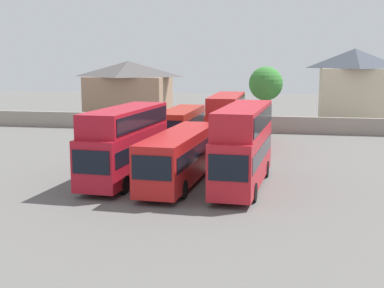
# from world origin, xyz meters

# --- Properties ---
(ground) EXTENTS (140.00, 140.00, 0.00)m
(ground) POSITION_xyz_m (0.00, 18.00, 0.00)
(ground) COLOR #605E5B
(depot_boundary_wall) EXTENTS (56.00, 0.50, 1.80)m
(depot_boundary_wall) POSITION_xyz_m (0.00, 24.66, 0.90)
(depot_boundary_wall) COLOR gray
(depot_boundary_wall) RESTS_ON ground
(bus_1) EXTENTS (3.16, 10.48, 4.80)m
(bus_1) POSITION_xyz_m (-3.85, 0.08, 2.71)
(bus_1) COLOR #AF1525
(bus_1) RESTS_ON ground
(bus_2) EXTENTS (3.08, 11.87, 3.31)m
(bus_2) POSITION_xyz_m (-0.18, 0.01, 1.90)
(bus_2) COLOR red
(bus_2) RESTS_ON ground
(bus_3) EXTENTS (2.95, 10.69, 5.06)m
(bus_3) POSITION_xyz_m (3.87, -0.20, 2.85)
(bus_3) COLOR red
(bus_3) RESTS_ON ground
(bus_4) EXTENTS (2.67, 10.16, 3.36)m
(bus_4) POSITION_xyz_m (-3.25, 14.63, 1.92)
(bus_4) COLOR #AE2419
(bus_4) RESTS_ON ground
(bus_5) EXTENTS (2.77, 10.52, 4.71)m
(bus_5) POSITION_xyz_m (0.89, 14.68, 2.66)
(bus_5) COLOR red
(bus_5) RESTS_ON ground
(bus_6) EXTENTS (3.04, 11.14, 3.55)m
(bus_6) POSITION_xyz_m (3.28, 14.50, 2.02)
(bus_6) COLOR red
(bus_6) RESTS_ON ground
(house_terrace_left) EXTENTS (10.66, 7.70, 7.60)m
(house_terrace_left) POSITION_xyz_m (-14.58, 34.20, 3.87)
(house_terrace_left) COLOR #9E7A60
(house_terrace_left) RESTS_ON ground
(house_terrace_centre) EXTENTS (8.10, 8.25, 9.10)m
(house_terrace_centre) POSITION_xyz_m (13.72, 33.35, 4.64)
(house_terrace_centre) COLOR beige
(house_terrace_centre) RESTS_ON ground
(tree_left_of_lot) EXTENTS (3.78, 3.78, 7.07)m
(tree_left_of_lot) POSITION_xyz_m (3.66, 27.16, 5.13)
(tree_left_of_lot) COLOR brown
(tree_left_of_lot) RESTS_ON ground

